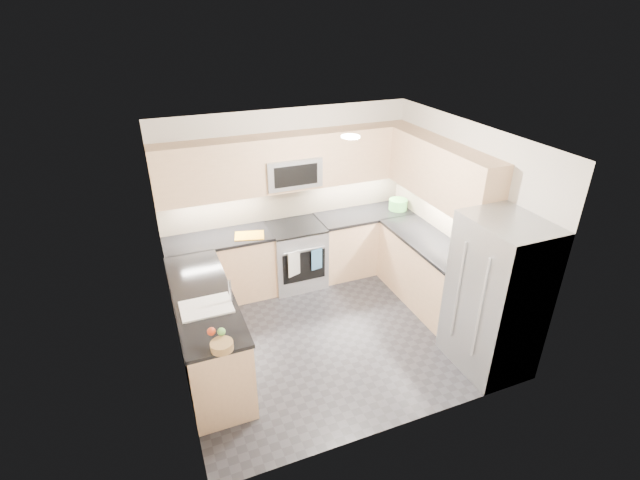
{
  "coord_description": "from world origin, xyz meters",
  "views": [
    {
      "loc": [
        -1.87,
        -4.31,
        3.73
      ],
      "look_at": [
        0.0,
        0.35,
        1.15
      ],
      "focal_mm": 26.0,
      "sensor_mm": 36.0,
      "label": 1
    }
  ],
  "objects_px": {
    "utensil_bowl": "(398,204)",
    "cutting_board": "(249,236)",
    "microwave": "(291,171)",
    "refrigerator": "(496,296)",
    "gas_range": "(296,256)",
    "fruit_basket": "(222,346)"
  },
  "relations": [
    {
      "from": "fruit_basket",
      "to": "refrigerator",
      "type": "bearing_deg",
      "value": -3.99
    },
    {
      "from": "refrigerator",
      "to": "cutting_board",
      "type": "bearing_deg",
      "value": 132.33
    },
    {
      "from": "gas_range",
      "to": "utensil_bowl",
      "type": "xyz_separation_m",
      "value": [
        1.63,
        -0.04,
        0.56
      ]
    },
    {
      "from": "cutting_board",
      "to": "fruit_basket",
      "type": "distance_m",
      "value": 2.28
    },
    {
      "from": "gas_range",
      "to": "refrigerator",
      "type": "xyz_separation_m",
      "value": [
        1.45,
        -2.43,
        0.45
      ]
    },
    {
      "from": "utensil_bowl",
      "to": "fruit_basket",
      "type": "height_order",
      "value": "utensil_bowl"
    },
    {
      "from": "gas_range",
      "to": "cutting_board",
      "type": "bearing_deg",
      "value": -173.12
    },
    {
      "from": "utensil_bowl",
      "to": "cutting_board",
      "type": "height_order",
      "value": "utensil_bowl"
    },
    {
      "from": "utensil_bowl",
      "to": "refrigerator",
      "type": "bearing_deg",
      "value": -94.26
    },
    {
      "from": "cutting_board",
      "to": "fruit_basket",
      "type": "height_order",
      "value": "fruit_basket"
    },
    {
      "from": "gas_range",
      "to": "refrigerator",
      "type": "height_order",
      "value": "refrigerator"
    },
    {
      "from": "gas_range",
      "to": "microwave",
      "type": "distance_m",
      "value": 1.25
    },
    {
      "from": "cutting_board",
      "to": "fruit_basket",
      "type": "bearing_deg",
      "value": -110.28
    },
    {
      "from": "refrigerator",
      "to": "fruit_basket",
      "type": "bearing_deg",
      "value": 176.01
    },
    {
      "from": "microwave",
      "to": "cutting_board",
      "type": "bearing_deg",
      "value": -163.12
    },
    {
      "from": "gas_range",
      "to": "cutting_board",
      "type": "distance_m",
      "value": 0.85
    },
    {
      "from": "microwave",
      "to": "refrigerator",
      "type": "distance_m",
      "value": 3.04
    },
    {
      "from": "microwave",
      "to": "utensil_bowl",
      "type": "height_order",
      "value": "microwave"
    },
    {
      "from": "cutting_board",
      "to": "microwave",
      "type": "bearing_deg",
      "value": 16.88
    },
    {
      "from": "gas_range",
      "to": "fruit_basket",
      "type": "distance_m",
      "value": 2.72
    },
    {
      "from": "cutting_board",
      "to": "utensil_bowl",
      "type": "bearing_deg",
      "value": 1.17
    },
    {
      "from": "gas_range",
      "to": "utensil_bowl",
      "type": "bearing_deg",
      "value": -1.24
    }
  ]
}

